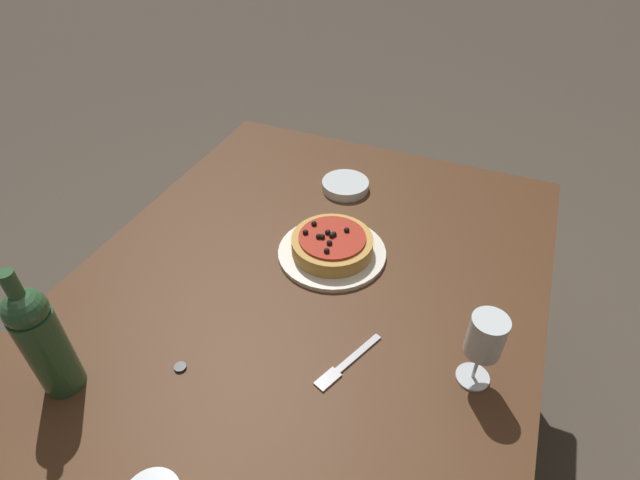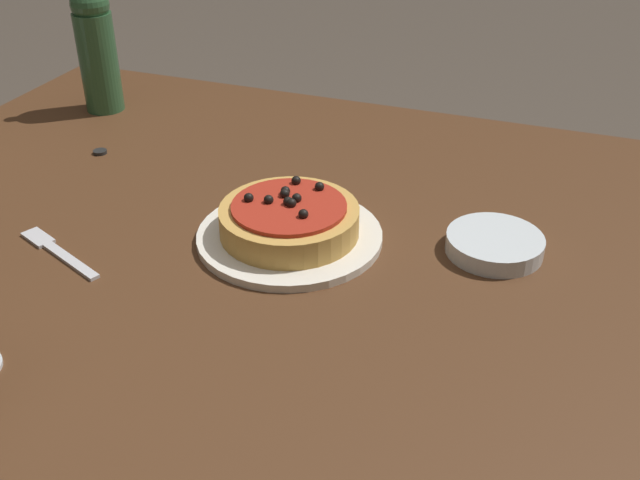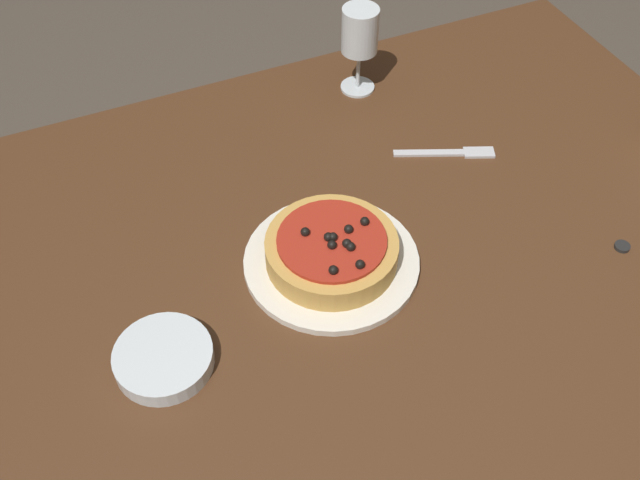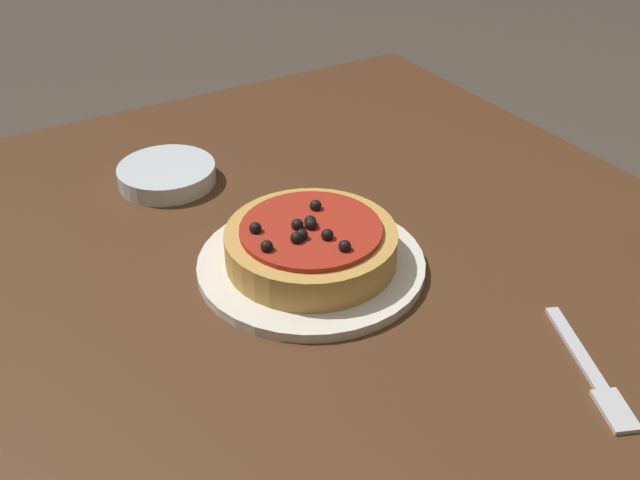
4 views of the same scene
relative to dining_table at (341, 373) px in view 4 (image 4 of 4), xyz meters
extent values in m
cube|color=#4C2D19|center=(0.00, 0.00, 0.06)|extent=(1.30, 1.06, 0.03)
cylinder|color=#4C2D19|center=(-0.59, 0.47, -0.29)|extent=(0.06, 0.06, 0.67)
cylinder|color=white|center=(-0.10, 0.02, 0.08)|extent=(0.27, 0.27, 0.01)
cylinder|color=gold|center=(-0.10, 0.02, 0.11)|extent=(0.20, 0.20, 0.04)
cylinder|color=#A82819|center=(-0.10, 0.02, 0.13)|extent=(0.16, 0.16, 0.01)
sphere|color=black|center=(-0.07, 0.02, 0.14)|extent=(0.01, 0.01, 0.01)
sphere|color=black|center=(-0.11, 0.01, 0.14)|extent=(0.01, 0.01, 0.01)
sphere|color=black|center=(-0.04, 0.03, 0.14)|extent=(0.01, 0.01, 0.01)
sphere|color=black|center=(-0.09, 0.00, 0.14)|extent=(0.01, 0.01, 0.01)
sphere|color=black|center=(-0.08, -0.01, 0.14)|extent=(0.01, 0.01, 0.01)
sphere|color=black|center=(-0.10, 0.02, 0.14)|extent=(0.01, 0.01, 0.01)
sphere|color=black|center=(-0.10, 0.02, 0.14)|extent=(0.01, 0.01, 0.01)
sphere|color=black|center=(-0.12, -0.04, 0.14)|extent=(0.01, 0.01, 0.01)
sphere|color=black|center=(-0.09, -0.04, 0.14)|extent=(0.01, 0.01, 0.01)
sphere|color=black|center=(-0.13, 0.05, 0.14)|extent=(0.01, 0.01, 0.01)
cylinder|color=silver|center=(-0.38, -0.05, 0.09)|extent=(0.14, 0.14, 0.03)
cube|color=silver|center=(0.16, 0.18, 0.08)|extent=(0.12, 0.06, 0.00)
cube|color=silver|center=(0.24, 0.15, 0.08)|extent=(0.06, 0.04, 0.00)
camera|label=1|loc=(0.76, 0.35, 0.90)|focal=28.00mm
camera|label=2|loc=(-0.46, 0.86, 0.64)|focal=42.00mm
camera|label=3|loc=(-0.41, -0.64, 0.95)|focal=42.00mm
camera|label=4|loc=(0.52, -0.34, 0.59)|focal=42.00mm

